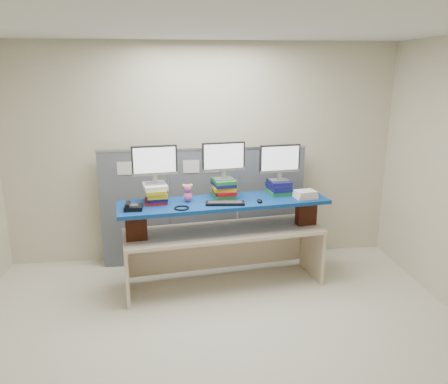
{
  "coord_description": "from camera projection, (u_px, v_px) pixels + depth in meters",
  "views": [
    {
      "loc": [
        -0.36,
        -3.53,
        2.46
      ],
      "look_at": [
        0.18,
        1.12,
        1.14
      ],
      "focal_mm": 35.0,
      "sensor_mm": 36.0,
      "label": 1
    }
  ],
  "objects": [
    {
      "name": "book_stack_center",
      "position": [
        224.0,
        188.0,
        4.98
      ],
      "size": [
        0.28,
        0.33,
        0.21
      ],
      "color": "#1D6E30",
      "rests_on": "blue_board"
    },
    {
      "name": "cubicle_partition",
      "position": [
        204.0,
        206.0,
        5.58
      ],
      "size": [
        2.6,
        0.06,
        1.53
      ],
      "color": "#4C505A",
      "rests_on": "ground"
    },
    {
      "name": "brick_pier_left",
      "position": [
        136.0,
        226.0,
        4.66
      ],
      "size": [
        0.24,
        0.15,
        0.31
      ],
      "primitive_type": "cube",
      "rotation": [
        0.0,
        0.0,
        0.13
      ],
      "color": "#622815",
      "rests_on": "desk"
    },
    {
      "name": "keyboard",
      "position": [
        225.0,
        203.0,
        4.76
      ],
      "size": [
        0.44,
        0.18,
        0.03
      ],
      "rotation": [
        0.0,
        0.0,
        -0.09
      ],
      "color": "black",
      "rests_on": "blue_board"
    },
    {
      "name": "room",
      "position": [
        218.0,
        199.0,
        3.7
      ],
      "size": [
        5.0,
        4.0,
        2.8
      ],
      "color": "beige",
      "rests_on": "ground"
    },
    {
      "name": "binder_stack",
      "position": [
        305.0,
        194.0,
        4.98
      ],
      "size": [
        0.27,
        0.23,
        0.09
      ],
      "rotation": [
        0.0,
        0.0,
        0.18
      ],
      "color": "beige",
      "rests_on": "blue_board"
    },
    {
      "name": "mouse",
      "position": [
        260.0,
        201.0,
        4.83
      ],
      "size": [
        0.07,
        0.11,
        0.03
      ],
      "primitive_type": "ellipsoid",
      "rotation": [
        0.0,
        0.0,
        -0.08
      ],
      "color": "black",
      "rests_on": "blue_board"
    },
    {
      "name": "brick_pier_right",
      "position": [
        306.0,
        212.0,
        5.13
      ],
      "size": [
        0.24,
        0.15,
        0.31
      ],
      "primitive_type": "cube",
      "rotation": [
        0.0,
        0.0,
        0.13
      ],
      "color": "#622815",
      "rests_on": "desk"
    },
    {
      "name": "monitor_right",
      "position": [
        280.0,
        160.0,
        5.06
      ],
      "size": [
        0.49,
        0.16,
        0.43
      ],
      "rotation": [
        0.0,
        0.0,
        0.13
      ],
      "color": "#929397",
      "rests_on": "book_stack_right"
    },
    {
      "name": "blue_board",
      "position": [
        224.0,
        202.0,
        4.9
      ],
      "size": [
        2.41,
        0.89,
        0.04
      ],
      "primitive_type": "cube",
      "rotation": [
        0.0,
        0.0,
        0.13
      ],
      "color": "navy",
      "rests_on": "brick_pier_left"
    },
    {
      "name": "headset",
      "position": [
        182.0,
        208.0,
        4.6
      ],
      "size": [
        0.2,
        0.2,
        0.02
      ],
      "primitive_type": "torus",
      "rotation": [
        0.0,
        0.0,
        0.3
      ],
      "color": "black",
      "rests_on": "blue_board"
    },
    {
      "name": "desk_phone",
      "position": [
        133.0,
        207.0,
        4.56
      ],
      "size": [
        0.19,
        0.17,
        0.08
      ],
      "rotation": [
        0.0,
        0.0,
        -0.0
      ],
      "color": "black",
      "rests_on": "blue_board"
    },
    {
      "name": "desk",
      "position": [
        224.0,
        241.0,
        5.02
      ],
      "size": [
        2.34,
        0.95,
        0.69
      ],
      "rotation": [
        0.0,
        0.0,
        0.13
      ],
      "color": "beige",
      "rests_on": "ground"
    },
    {
      "name": "monitor_center",
      "position": [
        224.0,
        158.0,
        4.88
      ],
      "size": [
        0.49,
        0.16,
        0.43
      ],
      "rotation": [
        0.0,
        0.0,
        0.13
      ],
      "color": "#929397",
      "rests_on": "book_stack_center"
    },
    {
      "name": "plush_toy",
      "position": [
        188.0,
        193.0,
        4.83
      ],
      "size": [
        0.12,
        0.09,
        0.2
      ],
      "rotation": [
        0.0,
        0.0,
        -0.08
      ],
      "color": "#E2569E",
      "rests_on": "blue_board"
    },
    {
      "name": "monitor_left",
      "position": [
        155.0,
        162.0,
        4.7
      ],
      "size": [
        0.49,
        0.16,
        0.43
      ],
      "rotation": [
        0.0,
        0.0,
        0.13
      ],
      "color": "#929397",
      "rests_on": "book_stack_left"
    },
    {
      "name": "book_stack_right",
      "position": [
        279.0,
        187.0,
        5.14
      ],
      "size": [
        0.28,
        0.32,
        0.16
      ],
      "color": "#1D6E30",
      "rests_on": "blue_board"
    },
    {
      "name": "book_stack_left",
      "position": [
        156.0,
        193.0,
        4.79
      ],
      "size": [
        0.29,
        0.33,
        0.21
      ],
      "color": "maroon",
      "rests_on": "blue_board"
    }
  ]
}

